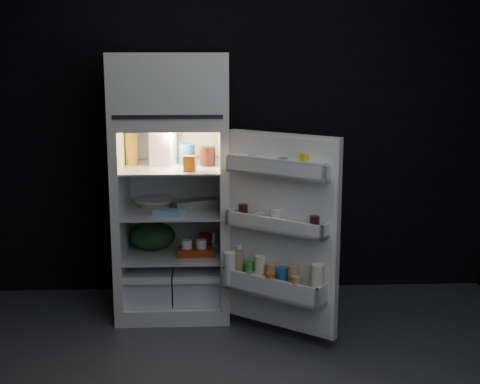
{
  "coord_description": "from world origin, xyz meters",
  "views": [
    {
      "loc": [
        -0.09,
        -3.2,
        1.79
      ],
      "look_at": [
        0.1,
        1.0,
        0.9
      ],
      "focal_mm": 50.0,
      "sensor_mm": 36.0,
      "label": 1
    }
  ],
  "objects_px": {
    "fridge_door": "(279,237)",
    "milk_jug": "(163,148)",
    "refrigerator": "(172,175)",
    "egg_carton": "(196,205)",
    "yogurt_tray": "(196,252)"
  },
  "relations": [
    {
      "from": "milk_jug",
      "to": "yogurt_tray",
      "type": "bearing_deg",
      "value": -18.13
    },
    {
      "from": "refrigerator",
      "to": "egg_carton",
      "type": "distance_m",
      "value": 0.26
    },
    {
      "from": "milk_jug",
      "to": "yogurt_tray",
      "type": "xyz_separation_m",
      "value": [
        0.21,
        -0.14,
        -0.69
      ]
    },
    {
      "from": "fridge_door",
      "to": "egg_carton",
      "type": "relative_size",
      "value": 3.97
    },
    {
      "from": "yogurt_tray",
      "to": "fridge_door",
      "type": "bearing_deg",
      "value": -44.59
    },
    {
      "from": "fridge_door",
      "to": "egg_carton",
      "type": "bearing_deg",
      "value": 134.27
    },
    {
      "from": "egg_carton",
      "to": "yogurt_tray",
      "type": "xyz_separation_m",
      "value": [
        -0.0,
        -0.08,
        -0.31
      ]
    },
    {
      "from": "fridge_door",
      "to": "milk_jug",
      "type": "bearing_deg",
      "value": 141.3
    },
    {
      "from": "egg_carton",
      "to": "yogurt_tray",
      "type": "bearing_deg",
      "value": -114.99
    },
    {
      "from": "refrigerator",
      "to": "milk_jug",
      "type": "relative_size",
      "value": 7.42
    },
    {
      "from": "egg_carton",
      "to": "yogurt_tray",
      "type": "height_order",
      "value": "egg_carton"
    },
    {
      "from": "fridge_door",
      "to": "egg_carton",
      "type": "distance_m",
      "value": 0.75
    },
    {
      "from": "refrigerator",
      "to": "yogurt_tray",
      "type": "height_order",
      "value": "refrigerator"
    },
    {
      "from": "yogurt_tray",
      "to": "milk_jug",
      "type": "bearing_deg",
      "value": 143.94
    },
    {
      "from": "fridge_door",
      "to": "milk_jug",
      "type": "height_order",
      "value": "fridge_door"
    }
  ]
}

